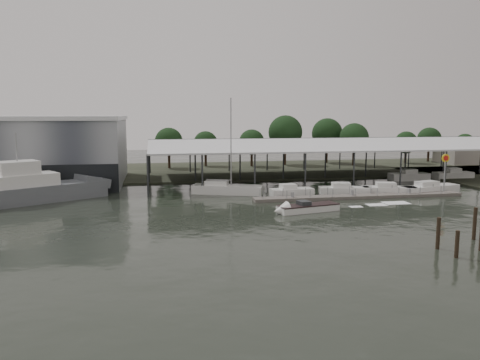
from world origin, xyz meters
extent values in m
plane|color=black|center=(0.00, 0.00, 0.00)|extent=(200.00, 200.00, 0.00)
cube|color=#3D4130|center=(0.00, 42.00, 0.10)|extent=(140.00, 30.00, 0.30)
cube|color=gray|center=(-28.00, 30.00, 5.00)|extent=(24.00, 20.00, 10.00)
cube|color=black|center=(-28.00, 19.95, 2.00)|extent=(24.00, 0.30, 4.00)
cube|color=silver|center=(-28.00, 30.00, 10.20)|extent=(24.50, 20.50, 0.60)
cube|color=#323538|center=(17.00, 28.00, 6.76)|extent=(58.00, 0.40, 0.30)
cylinder|color=#323538|center=(-12.00, 16.50, 2.75)|extent=(0.24, 0.24, 5.50)
cylinder|color=#323538|center=(-12.00, 39.50, 2.75)|extent=(0.24, 0.24, 5.50)
cylinder|color=#323538|center=(46.00, 39.50, 2.75)|extent=(0.24, 0.24, 5.50)
cube|color=#645F58|center=(15.00, 10.00, 0.20)|extent=(28.00, 2.00, 0.40)
cylinder|color=gray|center=(2.00, 9.10, 0.80)|extent=(0.10, 0.10, 1.20)
cylinder|color=gray|center=(28.00, 10.90, 0.80)|extent=(0.10, 0.10, 1.20)
cube|color=gray|center=(14.00, 10.00, 0.70)|extent=(0.30, 0.30, 0.70)
cylinder|color=gray|center=(27.00, 10.00, 2.50)|extent=(0.16, 0.16, 5.00)
cylinder|color=yellow|center=(27.00, 10.00, 5.00)|extent=(1.10, 0.12, 1.10)
cylinder|color=red|center=(27.00, 9.93, 5.00)|extent=(0.70, 0.05, 0.70)
cube|color=gray|center=(55.00, 45.00, 2.00)|extent=(10.00, 8.00, 4.00)
cube|color=#5A5E63|center=(-26.31, 14.18, 0.90)|extent=(18.12, 13.66, 2.40)
cube|color=#5A5E63|center=(-19.37, 18.55, 1.90)|extent=(5.25, 5.47, 1.87)
cube|color=silver|center=(-27.25, 13.59, 2.69)|extent=(9.36, 7.77, 1.80)
cube|color=silver|center=(-27.25, 13.59, 4.39)|extent=(5.45, 5.04, 1.61)
cylinder|color=gray|center=(-27.25, 13.59, 6.79)|extent=(0.18, 0.18, 3.50)
cube|color=silver|center=(-1.34, 16.20, 0.50)|extent=(9.86, 5.75, 1.40)
cube|color=silver|center=(-2.77, 16.73, 1.40)|extent=(3.49, 2.74, 0.80)
cylinder|color=gray|center=(-0.89, 16.04, 6.94)|extent=(0.16, 0.16, 11.97)
cylinder|color=gray|center=(-2.50, 16.63, 1.90)|extent=(3.33, 1.32, 0.12)
cube|color=silver|center=(5.73, 3.05, 0.35)|extent=(7.36, 3.58, 0.90)
cone|color=silver|center=(2.35, 2.24, 0.35)|extent=(2.02, 2.32, 2.00)
cube|color=black|center=(5.73, 3.05, 0.75)|extent=(7.38, 3.64, 0.12)
cube|color=#323538|center=(5.18, 2.92, 1.00)|extent=(1.49, 1.64, 0.50)
cube|color=white|center=(12.10, 4.56, 0.02)|extent=(2.30, 1.50, 0.04)
cube|color=white|center=(15.02, 5.25, 0.02)|extent=(3.10, 2.00, 0.04)
cube|color=white|center=(17.94, 5.94, 0.02)|extent=(3.90, 2.50, 0.04)
cube|color=silver|center=(6.70, 12.77, 0.50)|extent=(5.82, 2.71, 1.10)
cube|color=silver|center=(6.20, 12.77, 1.30)|extent=(2.11, 1.78, 0.70)
cube|color=silver|center=(14.08, 12.79, 0.50)|extent=(7.06, 3.43, 1.10)
cube|color=silver|center=(13.58, 12.79, 1.30)|extent=(2.63, 2.02, 0.70)
cube|color=silver|center=(20.15, 11.94, 0.50)|extent=(7.45, 3.91, 1.10)
cube|color=silver|center=(19.65, 11.94, 1.30)|extent=(2.82, 2.18, 0.70)
cube|color=silver|center=(26.26, 12.03, 0.50)|extent=(9.20, 4.29, 1.10)
cube|color=silver|center=(25.76, 12.03, 1.30)|extent=(3.42, 2.31, 0.70)
cylinder|color=#2F2417|center=(11.36, -15.24, 0.75)|extent=(0.32, 0.32, 2.71)
cylinder|color=#2F2417|center=(11.35, -12.83, 0.99)|extent=(0.32, 0.32, 3.18)
cylinder|color=#2F2417|center=(16.07, -10.86, 1.12)|extent=(0.32, 0.32, 3.43)
cylinder|color=black|center=(-8.35, 46.90, 1.95)|extent=(0.50, 0.50, 3.90)
sphere|color=#1A3616|center=(-8.35, 46.90, 5.46)|extent=(5.46, 5.46, 5.46)
cylinder|color=black|center=(-0.88, 49.10, 1.76)|extent=(0.50, 0.50, 3.52)
sphere|color=#1A3616|center=(-0.88, 49.10, 4.93)|extent=(4.93, 4.93, 4.93)
cylinder|color=black|center=(8.33, 47.10, 1.85)|extent=(0.50, 0.50, 3.70)
sphere|color=#1A3616|center=(8.33, 47.10, 5.17)|extent=(5.17, 5.17, 5.17)
cylinder|color=black|center=(15.80, 48.65, 2.52)|extent=(0.50, 0.50, 5.04)
sphere|color=#1A3616|center=(15.80, 48.65, 7.06)|extent=(7.06, 7.06, 7.06)
cylinder|color=black|center=(25.89, 51.05, 2.37)|extent=(0.50, 0.50, 4.74)
sphere|color=#1A3616|center=(25.89, 51.05, 6.64)|extent=(6.64, 6.64, 6.64)
cylinder|color=black|center=(29.42, 44.90, 2.14)|extent=(0.50, 0.50, 4.28)
sphere|color=#1A3616|center=(29.42, 44.90, 5.99)|extent=(5.99, 5.99, 5.99)
cylinder|color=black|center=(42.37, 47.06, 1.70)|extent=(0.50, 0.50, 3.40)
sphere|color=#1A3616|center=(42.37, 47.06, 4.76)|extent=(4.76, 4.76, 4.76)
cylinder|color=black|center=(49.44, 49.72, 1.87)|extent=(0.50, 0.50, 3.75)
sphere|color=#1A3616|center=(49.44, 49.72, 5.25)|extent=(5.25, 5.25, 5.25)
cylinder|color=black|center=(56.09, 46.55, 1.56)|extent=(0.50, 0.50, 3.12)
sphere|color=#1A3616|center=(56.09, 46.55, 4.37)|extent=(4.37, 4.37, 4.37)
camera|label=1|loc=(-10.77, -45.99, 10.74)|focal=35.00mm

